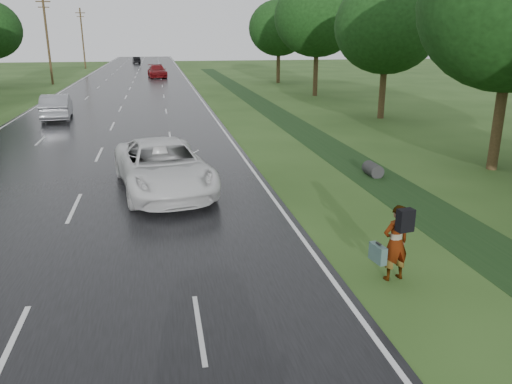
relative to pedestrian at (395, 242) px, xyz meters
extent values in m
plane|color=#284518|center=(-8.18, -1.27, -0.96)|extent=(220.00, 220.00, 0.00)
cube|color=black|center=(-8.18, 43.73, -0.94)|extent=(14.00, 180.00, 0.04)
cube|color=silver|center=(-1.43, 43.73, -0.91)|extent=(0.12, 180.00, 0.01)
cube|color=silver|center=(-14.93, 43.73, -0.91)|extent=(0.12, 180.00, 0.01)
cube|color=silver|center=(-8.18, 43.73, -0.91)|extent=(0.12, 180.00, 0.01)
cube|color=black|center=(3.32, 18.73, -0.95)|extent=(2.20, 120.00, 0.01)
cylinder|color=#2D2D2D|center=(3.32, 8.73, -0.71)|extent=(0.56, 1.00, 0.56)
cylinder|color=#3B2D18|center=(-17.38, 53.73, 4.04)|extent=(0.26, 0.26, 10.00)
cube|color=#3B2D18|center=(-17.38, 53.73, 8.24)|extent=(1.60, 0.12, 0.12)
cube|color=#3B2D18|center=(-17.38, 53.73, 7.64)|extent=(1.20, 0.10, 0.10)
cylinder|color=#3B2D18|center=(-17.38, 83.73, 4.04)|extent=(0.26, 0.26, 10.00)
cube|color=#3B2D18|center=(-17.38, 83.73, 8.24)|extent=(1.60, 0.12, 0.12)
cube|color=#3B2D18|center=(-17.38, 83.73, 7.64)|extent=(1.20, 0.10, 0.10)
cylinder|color=#3B2D18|center=(8.82, 8.73, 0.96)|extent=(0.44, 0.44, 3.84)
cylinder|color=#3B2D18|center=(10.02, 22.73, 0.80)|extent=(0.44, 0.44, 3.52)
ellipsoid|color=black|center=(10.02, 22.73, 5.19)|extent=(7.00, 7.00, 6.30)
cylinder|color=#3B2D18|center=(9.62, 36.73, 1.12)|extent=(0.44, 0.44, 4.16)
ellipsoid|color=black|center=(9.62, 36.73, 6.20)|extent=(8.00, 8.00, 7.20)
cylinder|color=#3B2D18|center=(9.32, 50.73, 0.88)|extent=(0.44, 0.44, 3.68)
ellipsoid|color=black|center=(9.32, 50.73, 5.42)|extent=(7.20, 7.20, 6.48)
imported|color=#A5998C|center=(0.02, 0.02, -0.03)|extent=(0.74, 0.55, 1.86)
cube|color=black|center=(0.07, -0.25, 0.63)|extent=(0.40, 0.28, 0.52)
cube|color=#3E5A57|center=(-0.39, 0.05, -0.28)|extent=(0.26, 0.54, 0.42)
cube|color=black|center=(-0.39, 0.05, -0.03)|extent=(0.08, 0.18, 0.04)
imported|color=silver|center=(-5.18, 8.18, -0.01)|extent=(4.00, 6.94, 1.82)
imported|color=gray|center=(-12.09, 26.44, -0.07)|extent=(2.28, 5.30, 1.70)
imported|color=maroon|center=(-5.15, 61.43, -0.09)|extent=(2.84, 5.92, 1.66)
imported|color=black|center=(-9.18, 98.55, -0.24)|extent=(1.89, 4.22, 1.35)
camera|label=1|loc=(-5.22, -9.88, 4.58)|focal=35.00mm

